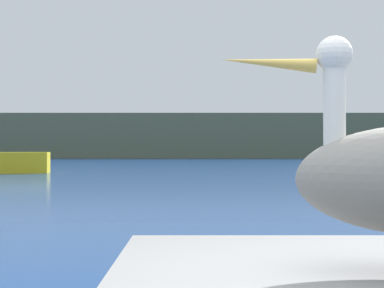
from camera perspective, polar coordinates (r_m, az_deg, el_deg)
hillside_backdrop at (r=84.01m, az=0.14°, el=0.66°), size 140.00×15.60×5.57m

